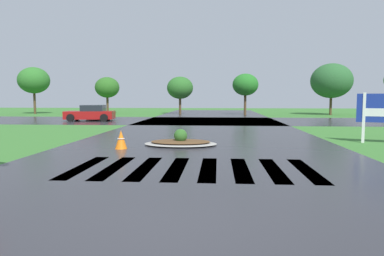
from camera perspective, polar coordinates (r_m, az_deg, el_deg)
The scene contains 9 objects.
ground_plane at distance 5.24m, azimuth -4.03°, elevation -18.08°, with size 120.00×120.00×0.10m, color #38722D.
asphalt_roadway at distance 14.92m, azimuth 1.50°, elevation -2.67°, with size 11.53×80.00×0.01m, color #2B2B30.
asphalt_cross_road at distance 29.83m, azimuth 2.88°, elevation 1.19°, with size 90.00×10.37×0.01m, color #2B2B30.
crosswalk_stripes at distance 9.89m, azimuth 0.07°, elevation -6.63°, with size 6.75×3.36×0.01m.
median_island at distance 14.68m, azimuth -1.88°, elevation -2.29°, with size 3.05×2.08×0.68m.
car_silver_hatch at distance 30.94m, azimuth -16.22°, elevation 2.29°, with size 4.22×2.53×1.35m.
drainage_pipe_stack at distance 32.90m, azimuth -15.66°, elevation 2.04°, with size 1.60×1.12×0.78m.
traffic_cone at distance 13.86m, azimuth -11.52°, elevation -1.89°, with size 0.47×0.47×0.73m.
background_treeline at distance 41.28m, azimuth 6.27°, elevation 7.39°, with size 46.65×6.01×5.82m.
Camera 1 is at (0.70, -4.77, 2.01)m, focal length 32.64 mm.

